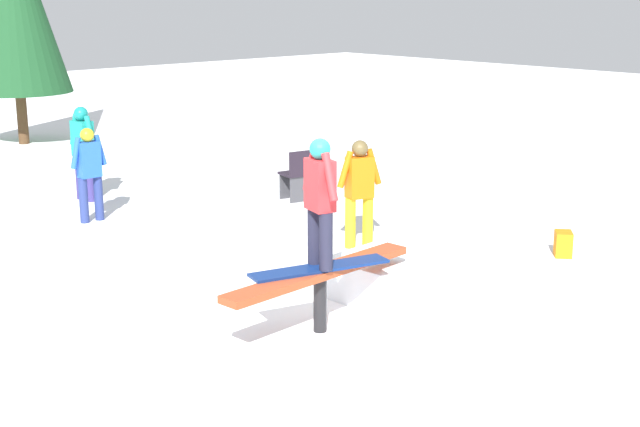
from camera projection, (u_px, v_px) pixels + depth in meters
The scene contains 9 objects.
ground_plane at pixel (320, 331), 9.45m from camera, with size 60.00×60.00×0.00m, color white.
rail_feature at pixel (320, 278), 9.31m from camera, with size 2.56×0.42×0.69m.
snow_kicker_ramp at pixel (417, 274), 10.57m from camera, with size 1.80×1.50×0.48m, color white.
main_rider_on_rail at pixel (320, 206), 9.12m from camera, with size 1.56×0.69×1.38m.
bystander_orange at pixel (359, 188), 12.35m from camera, with size 0.69×0.31×1.51m.
bystander_blue at pixel (89, 169), 13.71m from camera, with size 0.61×0.21×1.47m.
bystander_teal at pixel (83, 148), 15.09m from camera, with size 0.26×0.71×1.61m.
folding_chair at pixel (296, 177), 15.17m from camera, with size 0.52×0.52×0.88m.
backpack_on_snow at pixel (563, 244), 12.07m from camera, with size 0.30×0.22×0.34m, color orange.
Camera 1 is at (6.04, 6.47, 3.53)m, focal length 50.00 mm.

